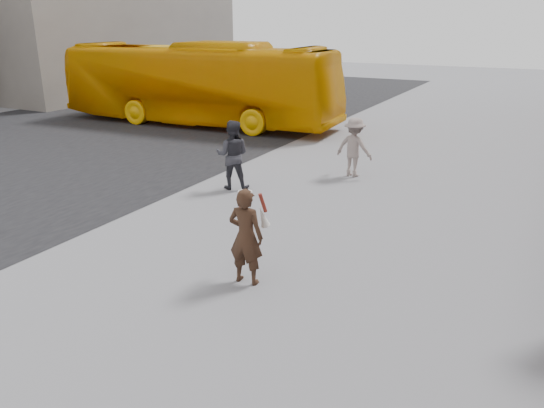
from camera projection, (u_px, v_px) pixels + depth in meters
The scene contains 7 objects.
ground at pixel (283, 289), 9.19m from camera, with size 100.00×100.00×0.00m, color #9E9EA3.
road at pixel (25, 149), 19.12m from camera, with size 16.00×60.00×0.01m, color black.
bg_building_far at pixel (96, 11), 34.86m from camera, with size 10.00×18.00×10.00m, color gray.
woman at pixel (246, 235), 9.18m from camera, with size 0.68×0.63×1.75m.
bus at pixel (198, 84), 23.29m from camera, with size 2.99×12.76×3.55m, color #E29A03.
pedestrian_a at pixel (232, 155), 14.43m from camera, with size 0.92×0.72×1.89m, color #303037.
pedestrian_b at pixel (354, 147), 15.60m from camera, with size 1.13×0.65×1.75m, color gray.
Camera 1 is at (3.67, -7.33, 4.42)m, focal length 35.00 mm.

